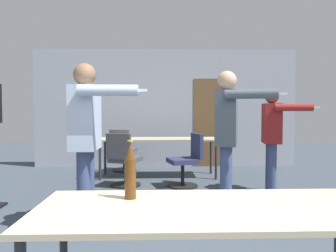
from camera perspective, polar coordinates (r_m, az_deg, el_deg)
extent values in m
cube|color=#A3A8B2|center=(7.67, -0.36, 3.10)|extent=(6.08, 0.10, 2.72)
cube|color=brown|center=(7.72, 7.84, 0.58)|extent=(0.90, 0.02, 2.05)
cube|color=#C6B793|center=(1.87, 7.53, -14.15)|extent=(1.92, 0.77, 0.03)
cube|color=#C6B793|center=(6.43, -1.70, -2.29)|extent=(2.30, 0.71, 0.03)
cylinder|color=#2D2D33|center=(6.27, -11.76, -5.95)|extent=(0.05, 0.05, 0.73)
cylinder|color=#2D2D33|center=(6.27, 8.37, -5.92)|extent=(0.05, 0.05, 0.73)
cylinder|color=#2D2D33|center=(6.85, -10.90, -5.23)|extent=(0.05, 0.05, 0.73)
cylinder|color=#2D2D33|center=(6.85, 7.49, -5.20)|extent=(0.05, 0.05, 0.73)
cylinder|color=#3D4C75|center=(5.54, 17.34, -6.82)|extent=(0.14, 0.14, 0.79)
cylinder|color=#3D4C75|center=(5.35, 17.65, -7.14)|extent=(0.14, 0.14, 0.79)
cube|color=maroon|center=(5.38, 17.59, 0.45)|extent=(0.33, 0.49, 0.62)
sphere|color=brown|center=(5.38, 17.65, 4.91)|extent=(0.22, 0.22, 0.22)
cylinder|color=maroon|center=(5.65, 17.14, 0.31)|extent=(0.11, 0.11, 0.54)
cylinder|color=maroon|center=(5.15, 21.07, 3.04)|extent=(0.55, 0.20, 0.11)
cube|color=white|center=(5.22, 24.27, 2.98)|extent=(0.12, 0.06, 0.03)
cylinder|color=#3D4C75|center=(3.82, -13.75, -10.34)|extent=(0.14, 0.14, 0.87)
cylinder|color=#3D4C75|center=(3.63, -14.47, -11.01)|extent=(0.14, 0.14, 0.87)
cube|color=silver|center=(3.63, -14.23, 1.39)|extent=(0.27, 0.47, 0.69)
sphere|color=#936B4C|center=(3.65, -14.31, 8.69)|extent=(0.24, 0.24, 0.24)
cylinder|color=silver|center=(3.91, -13.23, 1.17)|extent=(0.11, 0.11, 0.59)
cylinder|color=silver|center=(3.29, -10.43, 6.13)|extent=(0.60, 0.13, 0.11)
cube|color=white|center=(3.25, -4.72, 6.21)|extent=(0.12, 0.04, 0.03)
cylinder|color=#3D4C75|center=(4.27, 10.19, -8.98)|extent=(0.14, 0.14, 0.86)
cylinder|color=#3D4C75|center=(4.09, 9.98, -9.49)|extent=(0.14, 0.14, 0.86)
cube|color=#4C5660|center=(4.10, 10.17, 1.38)|extent=(0.36, 0.49, 0.68)
sphere|color=#DBAD89|center=(4.11, 10.22, 7.78)|extent=(0.24, 0.24, 0.24)
cylinder|color=#4C5660|center=(4.37, 10.45, 1.22)|extent=(0.11, 0.11, 0.59)
cylinder|color=#4C5660|center=(3.82, 14.29, 5.42)|extent=(0.59, 0.27, 0.11)
cube|color=white|center=(3.83, 19.16, 5.35)|extent=(0.13, 0.07, 0.03)
cylinder|color=black|center=(5.80, -7.39, -10.12)|extent=(0.52, 0.52, 0.03)
cylinder|color=black|center=(5.76, -7.40, -8.08)|extent=(0.06, 0.06, 0.39)
cube|color=#4C4C51|center=(5.72, -7.41, -5.77)|extent=(0.59, 0.59, 0.08)
cube|color=#4C4C51|center=(5.46, -8.62, -3.53)|extent=(0.43, 0.21, 0.42)
cylinder|color=black|center=(5.68, 2.55, -10.36)|extent=(0.52, 0.52, 0.03)
cylinder|color=black|center=(5.64, 2.55, -8.36)|extent=(0.06, 0.06, 0.37)
cube|color=navy|center=(5.60, 2.56, -6.07)|extent=(0.56, 0.56, 0.08)
cube|color=navy|center=(5.66, 5.05, -3.44)|extent=(0.17, 0.44, 0.42)
cylinder|color=black|center=(7.25, -7.62, -7.57)|extent=(0.52, 0.52, 0.03)
cylinder|color=black|center=(7.22, -7.63, -5.99)|extent=(0.06, 0.06, 0.38)
cube|color=#4C4C51|center=(7.19, -7.64, -4.19)|extent=(0.57, 0.57, 0.08)
cube|color=#4C4C51|center=(6.92, -8.43, -2.38)|extent=(0.44, 0.18, 0.42)
cylinder|color=#563314|center=(1.99, -6.58, -9.16)|extent=(0.07, 0.07, 0.24)
cone|color=#563314|center=(1.96, -6.60, -4.23)|extent=(0.06, 0.06, 0.11)
cylinder|color=gold|center=(1.95, -6.61, -2.57)|extent=(0.03, 0.03, 0.01)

